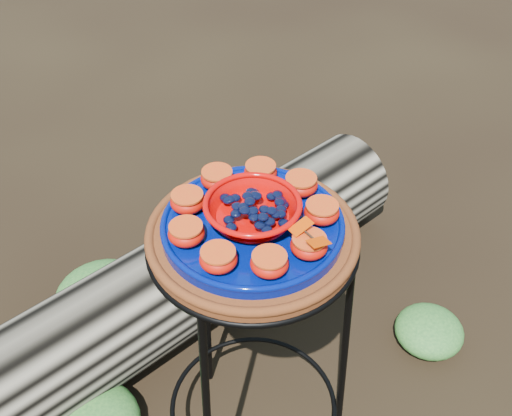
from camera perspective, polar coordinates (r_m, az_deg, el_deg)
plant_stand at (r=1.47m, az=-0.25°, el=-12.98°), size 0.44×0.44×0.70m
terracotta_saucer at (r=1.20m, az=-0.30°, el=-2.61°), size 0.39×0.39×0.03m
cobalt_plate at (r=1.18m, az=-0.30°, el=-1.66°), size 0.34×0.34×0.02m
red_bowl at (r=1.16m, az=-0.31°, el=-0.40°), size 0.17×0.17×0.05m
glass_gems at (r=1.13m, az=-0.32°, el=0.92°), size 0.13×0.13×0.02m
orange_half_0 at (r=1.11m, az=4.73°, el=-3.35°), size 0.07×0.07×0.04m
orange_half_1 at (r=1.17m, az=5.86°, el=-0.37°), size 0.07×0.07×0.04m
orange_half_2 at (r=1.23m, az=4.00°, el=2.07°), size 0.07×0.07×0.04m
orange_half_3 at (r=1.26m, az=0.41°, el=3.19°), size 0.07×0.07×0.04m
orange_half_4 at (r=1.24m, az=-3.47°, el=2.63°), size 0.07×0.07×0.04m
orange_half_5 at (r=1.19m, az=-6.10°, el=0.57°), size 0.07×0.07×0.04m
orange_half_6 at (r=1.13m, az=-6.21°, el=-2.25°), size 0.07×0.07×0.04m
orange_half_7 at (r=1.08m, az=-3.37°, el=-4.55°), size 0.07×0.07×0.04m
orange_half_8 at (r=1.07m, az=1.20°, el=-4.95°), size 0.07×0.07×0.04m
butterfly at (r=1.09m, az=4.80°, el=-2.38°), size 0.09×0.06×0.02m
driftwood_log at (r=1.89m, az=-7.58°, el=-7.09°), size 1.65×0.65×0.30m
foliage_right at (r=1.97m, az=15.16°, el=-10.44°), size 0.20×0.20×0.10m
foliage_back at (r=2.00m, az=-13.36°, el=-7.65°), size 0.30×0.30×0.15m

